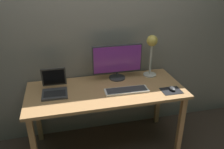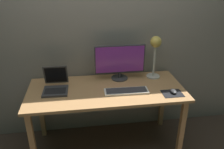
# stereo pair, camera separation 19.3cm
# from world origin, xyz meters

# --- Properties ---
(ground_plane) EXTENTS (4.80, 4.80, 0.00)m
(ground_plane) POSITION_xyz_m (0.00, 0.00, 0.00)
(ground_plane) COLOR #47382D
(ground_plane) RESTS_ON ground
(back_wall) EXTENTS (4.80, 0.06, 2.60)m
(back_wall) POSITION_xyz_m (0.00, 0.40, 1.30)
(back_wall) COLOR gray
(back_wall) RESTS_ON ground
(desk) EXTENTS (1.60, 0.70, 0.74)m
(desk) POSITION_xyz_m (0.00, 0.00, 0.66)
(desk) COLOR tan
(desk) RESTS_ON ground
(monitor) EXTENTS (0.55, 0.18, 0.39)m
(monitor) POSITION_xyz_m (0.18, 0.22, 0.95)
(monitor) COLOR #38383A
(monitor) RESTS_ON desk
(keyboard_main) EXTENTS (0.44, 0.15, 0.03)m
(keyboard_main) POSITION_xyz_m (0.19, -0.10, 0.75)
(keyboard_main) COLOR silver
(keyboard_main) RESTS_ON desk
(laptop) EXTENTS (0.25, 0.29, 0.23)m
(laptop) POSITION_xyz_m (-0.51, 0.07, 0.80)
(laptop) COLOR #38383A
(laptop) RESTS_ON desk
(desk_lamp) EXTENTS (0.15, 0.15, 0.47)m
(desk_lamp) POSITION_xyz_m (0.56, 0.21, 1.08)
(desk_lamp) COLOR beige
(desk_lamp) RESTS_ON desk
(mousepad) EXTENTS (0.20, 0.16, 0.00)m
(mousepad) POSITION_xyz_m (0.64, -0.20, 0.74)
(mousepad) COLOR black
(mousepad) RESTS_ON desk
(mouse) EXTENTS (0.06, 0.10, 0.03)m
(mouse) POSITION_xyz_m (0.65, -0.19, 0.76)
(mouse) COLOR #38383A
(mouse) RESTS_ON mousepad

